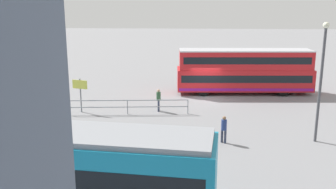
{
  "coord_description": "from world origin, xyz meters",
  "views": [
    {
      "loc": [
        1.41,
        31.21,
        8.15
      ],
      "look_at": [
        2.84,
        6.11,
        1.9
      ],
      "focal_mm": 40.99,
      "sensor_mm": 36.0,
      "label": 1
    }
  ],
  "objects_px": {
    "double_decker_bus": "(244,71)",
    "tram_yellow": "(26,167)",
    "pedestrian_crossing": "(224,128)",
    "info_sign": "(80,89)",
    "pedestrian_near_railing": "(159,99)",
    "street_lamp": "(321,74)"
  },
  "relations": [
    {
      "from": "double_decker_bus",
      "to": "tram_yellow",
      "type": "distance_m",
      "value": 23.0
    },
    {
      "from": "double_decker_bus",
      "to": "pedestrian_crossing",
      "type": "distance_m",
      "value": 12.76
    },
    {
      "from": "double_decker_bus",
      "to": "tram_yellow",
      "type": "bearing_deg",
      "value": 60.95
    },
    {
      "from": "tram_yellow",
      "to": "info_sign",
      "type": "bearing_deg",
      "value": -82.98
    },
    {
      "from": "pedestrian_near_railing",
      "to": "pedestrian_crossing",
      "type": "distance_m",
      "value": 7.62
    },
    {
      "from": "tram_yellow",
      "to": "pedestrian_near_railing",
      "type": "height_order",
      "value": "tram_yellow"
    },
    {
      "from": "pedestrian_crossing",
      "to": "info_sign",
      "type": "height_order",
      "value": "info_sign"
    },
    {
      "from": "double_decker_bus",
      "to": "tram_yellow",
      "type": "xyz_separation_m",
      "value": [
        11.17,
        20.11,
        -0.25
      ]
    },
    {
      "from": "pedestrian_near_railing",
      "to": "street_lamp",
      "type": "xyz_separation_m",
      "value": [
        -9.74,
        5.73,
        3.08
      ]
    },
    {
      "from": "street_lamp",
      "to": "double_decker_bus",
      "type": "bearing_deg",
      "value": -77.46
    },
    {
      "from": "double_decker_bus",
      "to": "pedestrian_near_railing",
      "type": "height_order",
      "value": "double_decker_bus"
    },
    {
      "from": "tram_yellow",
      "to": "info_sign",
      "type": "distance_m",
      "value": 13.53
    },
    {
      "from": "double_decker_bus",
      "to": "pedestrian_crossing",
      "type": "height_order",
      "value": "double_decker_bus"
    },
    {
      "from": "tram_yellow",
      "to": "pedestrian_near_railing",
      "type": "relative_size",
      "value": 8.85
    },
    {
      "from": "pedestrian_near_railing",
      "to": "info_sign",
      "type": "distance_m",
      "value": 5.8
    },
    {
      "from": "double_decker_bus",
      "to": "pedestrian_crossing",
      "type": "bearing_deg",
      "value": 77.31
    },
    {
      "from": "double_decker_bus",
      "to": "info_sign",
      "type": "bearing_deg",
      "value": 27.52
    },
    {
      "from": "pedestrian_near_railing",
      "to": "info_sign",
      "type": "bearing_deg",
      "value": 5.68
    },
    {
      "from": "info_sign",
      "to": "tram_yellow",
      "type": "bearing_deg",
      "value": 97.02
    },
    {
      "from": "pedestrian_near_railing",
      "to": "pedestrian_crossing",
      "type": "height_order",
      "value": "pedestrian_near_railing"
    },
    {
      "from": "info_sign",
      "to": "street_lamp",
      "type": "height_order",
      "value": "street_lamp"
    },
    {
      "from": "pedestrian_crossing",
      "to": "street_lamp",
      "type": "distance_m",
      "value": 6.29
    }
  ]
}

